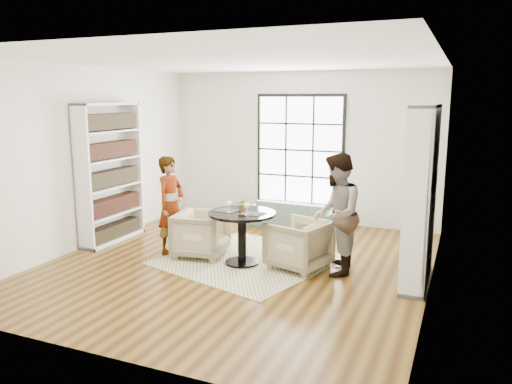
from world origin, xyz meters
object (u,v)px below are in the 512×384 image
at_px(wine_glass_left, 229,204).
at_px(armchair_left, 201,234).
at_px(armchair_right, 299,244).
at_px(flower_centerpiece, 242,205).
at_px(person_left, 171,205).
at_px(person_right, 336,214).
at_px(pedestal_table, 242,227).
at_px(sofa, 296,213).
at_px(wine_glass_right, 247,206).

bearing_deg(wine_glass_left, armchair_left, 160.94).
xyz_separation_m(armchair_right, flower_centerpiece, (-0.85, -0.11, 0.54)).
distance_m(person_left, person_right, 2.70).
distance_m(pedestal_table, armchair_right, 0.89).
bearing_deg(pedestal_table, armchair_right, 10.14).
bearing_deg(person_right, sofa, -159.16).
height_order(sofa, person_right, person_right).
bearing_deg(armchair_left, person_right, -97.13).
relative_size(person_left, wine_glass_right, 8.52).
bearing_deg(wine_glass_right, armchair_right, 22.32).
bearing_deg(person_left, pedestal_table, -89.62).
distance_m(armchair_left, wine_glass_left, 0.85).
height_order(person_right, wine_glass_right, person_right).
bearing_deg(pedestal_table, person_right, 6.18).
bearing_deg(armchair_left, flower_centerpiece, -102.87).
xyz_separation_m(armchair_left, person_right, (2.15, 0.06, 0.51)).
bearing_deg(sofa, person_left, 62.04).
distance_m(armchair_right, wine_glass_left, 1.19).
bearing_deg(person_left, flower_centerpiece, -87.88).
bearing_deg(person_right, person_left, -98.76).
bearing_deg(flower_centerpiece, wine_glass_right, -49.23).
relative_size(armchair_right, wine_glass_left, 4.37).
distance_m(person_left, wine_glass_left, 1.17).
height_order(person_left, wine_glass_left, person_left).
distance_m(pedestal_table, person_right, 1.43).
bearing_deg(sofa, flower_centerpiece, 90.89).
bearing_deg(wine_glass_right, sofa, 92.14).
height_order(armchair_left, flower_centerpiece, flower_centerpiece).
bearing_deg(armchair_left, wine_glass_right, -113.16).
bearing_deg(sofa, armchair_right, 111.70).
distance_m(pedestal_table, wine_glass_right, 0.41).
bearing_deg(wine_glass_left, pedestal_table, 32.92).
height_order(person_right, wine_glass_left, person_right).
bearing_deg(armchair_left, wine_glass_left, -117.68).
bearing_deg(armchair_right, pedestal_table, -63.57).
height_order(person_left, wine_glass_right, person_left).
relative_size(armchair_left, flower_centerpiece, 3.95).
bearing_deg(person_left, armchair_right, -83.95).
bearing_deg(person_left, person_right, -84.25).
bearing_deg(wine_glass_left, flower_centerpiece, 43.47).
bearing_deg(sofa, person_right, 123.07).
height_order(armchair_right, person_left, person_left).
bearing_deg(pedestal_table, flower_centerpiece, 104.72).
distance_m(armchair_right, person_right, 0.75).
bearing_deg(person_right, wine_glass_left, -90.53).
height_order(sofa, wine_glass_right, wine_glass_right).
bearing_deg(person_right, armchair_right, -99.94).
xyz_separation_m(armchair_right, person_left, (-2.15, -0.06, 0.42)).
xyz_separation_m(armchair_left, person_left, (-0.55, 0.00, 0.43)).
bearing_deg(wine_glass_right, armchair_left, 165.45).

